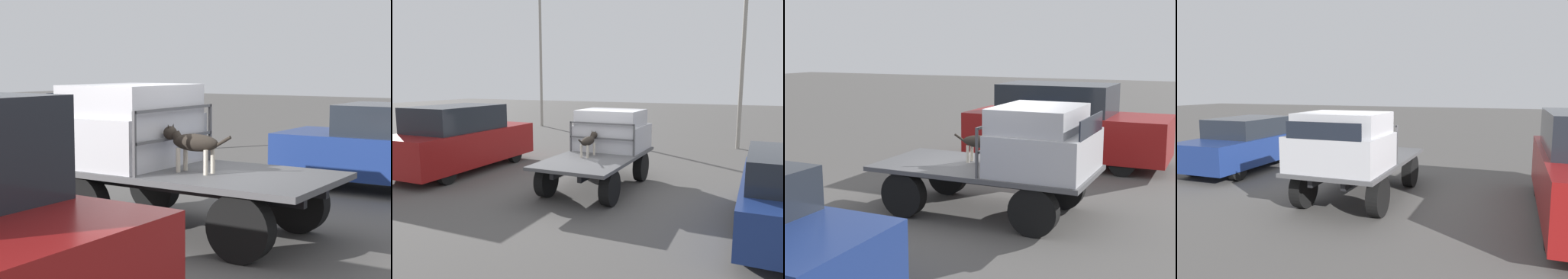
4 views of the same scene
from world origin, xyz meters
TOP-DOWN VIEW (x-y plane):
  - ground_plane at (0.00, 0.00)m, footprint 80.00×80.00m
  - flatbed_truck at (0.00, 0.00)m, footprint 3.94×1.97m
  - truck_cab at (1.09, 0.00)m, footprint 1.60×1.85m
  - truck_headboard at (0.25, 0.00)m, footprint 0.04×1.85m
  - dog at (-0.12, 0.19)m, footprint 1.06×0.23m
  - parked_sedan at (-1.54, -4.49)m, footprint 4.20×1.81m

SIDE VIEW (x-z plane):
  - ground_plane at x=0.00m, z-range 0.00..0.00m
  - flatbed_truck at x=0.00m, z-range 0.19..1.06m
  - parked_sedan at x=-1.54m, z-range 0.01..1.59m
  - dog at x=-0.12m, z-range 0.95..1.59m
  - truck_cab at x=1.09m, z-range 0.84..1.98m
  - truck_headboard at x=0.25m, z-range 1.01..1.85m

